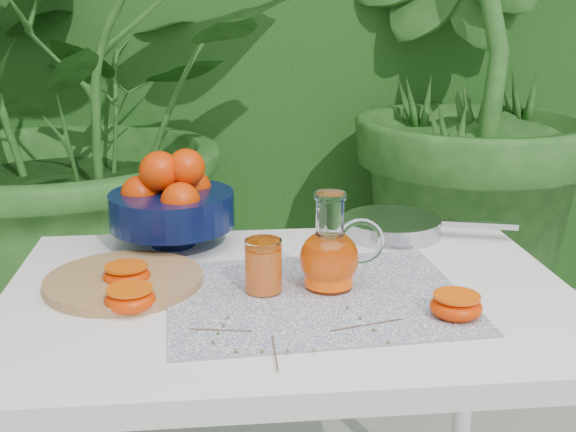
{
  "coord_description": "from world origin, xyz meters",
  "views": [
    {
      "loc": [
        -0.21,
        -1.25,
        1.24
      ],
      "look_at": [
        -0.08,
        -0.06,
        0.88
      ],
      "focal_mm": 45.0,
      "sensor_mm": 36.0,
      "label": 1
    }
  ],
  "objects": [
    {
      "name": "saute_pan",
      "position": [
        0.17,
        0.21,
        0.77
      ],
      "size": [
        0.39,
        0.26,
        0.04
      ],
      "color": "#ABAAAE",
      "rests_on": "white_table"
    },
    {
      "name": "placemat",
      "position": [
        -0.04,
        -0.12,
        0.75
      ],
      "size": [
        0.53,
        0.42,
        0.0
      ],
      "primitive_type": "cube",
      "rotation": [
        0.0,
        0.0,
        0.06
      ],
      "color": "#0B1642",
      "rests_on": "white_table"
    },
    {
      "name": "juice_pitcher",
      "position": [
        -0.01,
        -0.08,
        0.81
      ],
      "size": [
        0.15,
        0.11,
        0.17
      ],
      "color": "white",
      "rests_on": "white_table"
    },
    {
      "name": "cutting_board",
      "position": [
        -0.37,
        -0.03,
        0.76
      ],
      "size": [
        0.35,
        0.35,
        0.02
      ],
      "primitive_type": "cylinder",
      "rotation": [
        0.0,
        0.0,
        -0.28
      ],
      "color": "#996E45",
      "rests_on": "white_table"
    },
    {
      "name": "orange_halves",
      "position": [
        -0.18,
        -0.13,
        0.77
      ],
      "size": [
        0.63,
        0.28,
        0.04
      ],
      "color": "#DD4002",
      "rests_on": "white_table"
    },
    {
      "name": "potted_plant_right",
      "position": [
        0.67,
        1.3,
        0.96
      ],
      "size": [
        2.43,
        2.43,
        1.93
      ],
      "primitive_type": "imported",
      "rotation": [
        0.0,
        0.0,
        1.89
      ],
      "color": "#224F1B",
      "rests_on": "ground"
    },
    {
      "name": "thyme_sprigs",
      "position": [
        -0.1,
        -0.27,
        0.76
      ],
      "size": [
        0.33,
        0.2,
        0.01
      ],
      "color": "brown",
      "rests_on": "white_table"
    },
    {
      "name": "juice_tumbler",
      "position": [
        -0.13,
        -0.09,
        0.8
      ],
      "size": [
        0.06,
        0.06,
        0.09
      ],
      "color": "white",
      "rests_on": "white_table"
    },
    {
      "name": "white_table",
      "position": [
        -0.08,
        -0.08,
        0.67
      ],
      "size": [
        1.0,
        0.7,
        0.75
      ],
      "color": "white",
      "rests_on": "ground"
    },
    {
      "name": "fruit_bowl",
      "position": [
        -0.3,
        0.19,
        0.84
      ],
      "size": [
        0.33,
        0.33,
        0.2
      ],
      "color": "black",
      "rests_on": "white_table"
    },
    {
      "name": "potted_plant_left",
      "position": [
        -0.67,
        1.19,
        0.92
      ],
      "size": [
        2.37,
        2.37,
        1.83
      ],
      "primitive_type": "imported",
      "rotation": [
        0.0,
        0.0,
        0.37
      ],
      "color": "#224F1B",
      "rests_on": "ground"
    },
    {
      "name": "hedge_backdrop",
      "position": [
        0.06,
        2.06,
        1.19
      ],
      "size": [
        8.0,
        1.65,
        2.5
      ],
      "color": "#1D4B15",
      "rests_on": "ground"
    }
  ]
}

